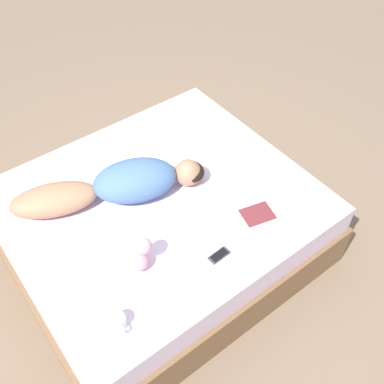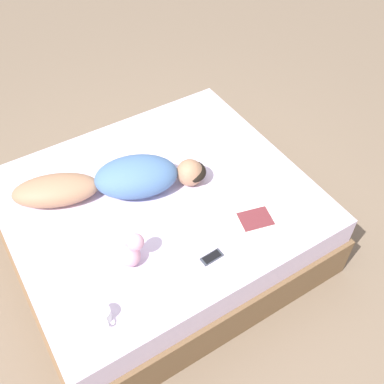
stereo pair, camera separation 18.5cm
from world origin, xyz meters
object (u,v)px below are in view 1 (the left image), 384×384
at_px(open_magazine, 249,202).
at_px(cell_phone, 219,255).
at_px(person, 117,185).
at_px(coffee_mug, 118,322).

bearing_deg(open_magazine, cell_phone, -49.71).
relative_size(person, cell_phone, 9.09).
distance_m(person, coffee_mug, 0.93).
xyz_separation_m(coffee_mug, cell_phone, (-0.02, 0.70, -0.04)).
bearing_deg(coffee_mug, person, 149.12).
relative_size(person, open_magazine, 2.32).
distance_m(coffee_mug, cell_phone, 0.71).
relative_size(person, coffee_mug, 10.26).
height_order(person, cell_phone, person).
bearing_deg(cell_phone, coffee_mug, -91.44).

